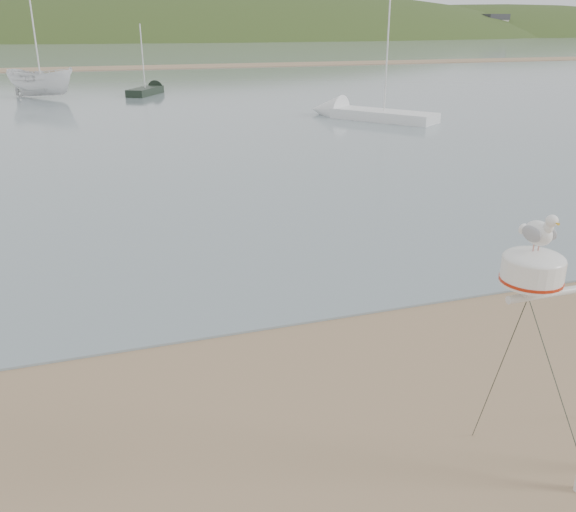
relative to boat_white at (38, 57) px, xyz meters
name	(u,v)px	position (x,y,z in m)	size (l,w,h in m)	color
water	(74,49)	(2.37, 90.70, -2.69)	(560.00, 256.00, 0.04)	slate
sandbar	(76,69)	(2.37, 28.70, -2.63)	(560.00, 7.00, 0.07)	#8B6D50
hill_ridge	(132,94)	(20.89, 193.70, -22.40)	(620.00, 180.00, 80.00)	#293A18
far_cottages	(82,26)	(5.37, 154.70, 1.29)	(294.40, 6.30, 8.00)	silver
boat_white	(38,57)	(0.00, 0.00, 0.00)	(2.01, 2.06, 5.34)	white
sailboat_dark_mid	(152,90)	(7.42, 0.51, -2.40)	(3.62, 5.03, 5.13)	black
sailboat_white_near	(351,112)	(16.27, -15.22, -2.41)	(5.71, 7.00, 7.27)	white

